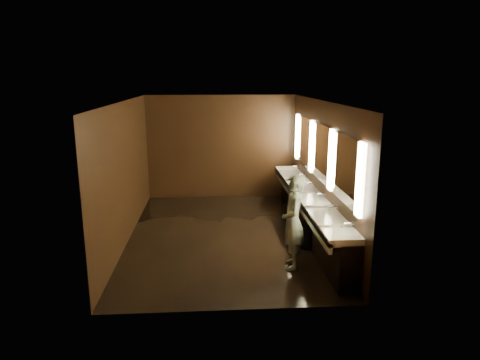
{
  "coord_description": "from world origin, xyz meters",
  "views": [
    {
      "loc": [
        -0.27,
        -8.54,
        3.28
      ],
      "look_at": [
        0.31,
        0.0,
        1.2
      ],
      "focal_mm": 32.0,
      "sensor_mm": 36.0,
      "label": 1
    }
  ],
  "objects": [
    {
      "name": "floor",
      "position": [
        0.0,
        0.0,
        0.0
      ],
      "size": [
        6.0,
        6.0,
        0.0
      ],
      "primitive_type": "plane",
      "color": "black",
      "rests_on": "ground"
    },
    {
      "name": "ceiling",
      "position": [
        0.0,
        0.0,
        2.8
      ],
      "size": [
        4.0,
        6.0,
        0.02
      ],
      "primitive_type": "cube",
      "color": "#2D2D2B",
      "rests_on": "wall_back"
    },
    {
      "name": "wall_back",
      "position": [
        0.0,
        3.0,
        1.4
      ],
      "size": [
        4.0,
        0.02,
        2.8
      ],
      "primitive_type": "cube",
      "color": "black",
      "rests_on": "floor"
    },
    {
      "name": "wall_front",
      "position": [
        0.0,
        -3.0,
        1.4
      ],
      "size": [
        4.0,
        0.02,
        2.8
      ],
      "primitive_type": "cube",
      "color": "black",
      "rests_on": "floor"
    },
    {
      "name": "wall_left",
      "position": [
        -2.0,
        0.0,
        1.4
      ],
      "size": [
        0.02,
        6.0,
        2.8
      ],
      "primitive_type": "cube",
      "color": "black",
      "rests_on": "floor"
    },
    {
      "name": "wall_right",
      "position": [
        2.0,
        0.0,
        1.4
      ],
      "size": [
        0.02,
        6.0,
        2.8
      ],
      "primitive_type": "cube",
      "color": "black",
      "rests_on": "floor"
    },
    {
      "name": "sink_counter",
      "position": [
        1.79,
        0.0,
        0.5
      ],
      "size": [
        0.55,
        5.4,
        1.01
      ],
      "color": "black",
      "rests_on": "floor"
    },
    {
      "name": "mirror_band",
      "position": [
        1.98,
        -0.0,
        1.75
      ],
      "size": [
        0.06,
        5.03,
        1.15
      ],
      "color": "#FFEEB8",
      "rests_on": "wall_right"
    },
    {
      "name": "person",
      "position": [
        1.12,
        -1.63,
        0.83
      ],
      "size": [
        0.46,
        0.65,
        1.67
      ],
      "primitive_type": "imported",
      "rotation": [
        0.0,
        0.0,
        -1.68
      ],
      "color": "#7CAEB9",
      "rests_on": "floor"
    },
    {
      "name": "trash_bin",
      "position": [
        1.58,
        -0.77,
        0.26
      ],
      "size": [
        0.43,
        0.43,
        0.53
      ],
      "primitive_type": "cylinder",
      "rotation": [
        0.0,
        0.0,
        0.33
      ],
      "color": "black",
      "rests_on": "floor"
    }
  ]
}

